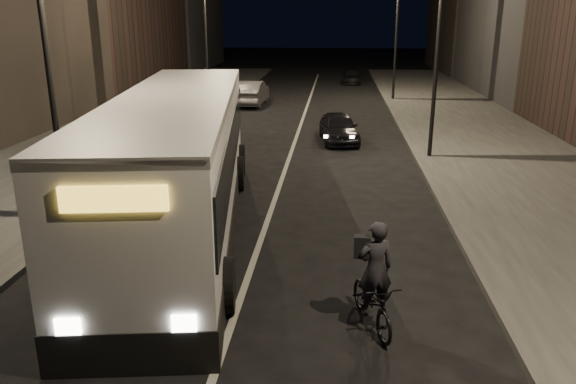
% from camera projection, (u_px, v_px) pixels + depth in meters
% --- Properties ---
extents(ground, '(180.00, 180.00, 0.00)m').
position_uv_depth(ground, '(241.00, 297.00, 11.51)').
color(ground, black).
rests_on(ground, ground).
extents(sidewalk_right, '(7.00, 70.00, 0.16)m').
position_uv_depth(sidewalk_right, '(491.00, 148.00, 24.08)').
color(sidewalk_right, '#333230').
rests_on(sidewalk_right, ground).
extents(sidewalk_left, '(7.00, 70.00, 0.16)m').
position_uv_depth(sidewalk_left, '(107.00, 140.00, 25.48)').
color(sidewalk_left, '#333230').
rests_on(sidewalk_left, ground).
extents(streetlight_right_mid, '(1.20, 0.44, 8.12)m').
position_uv_depth(streetlight_right_mid, '(433.00, 20.00, 20.85)').
color(streetlight_right_mid, black).
rests_on(streetlight_right_mid, sidewalk_right).
extents(streetlight_right_far, '(1.20, 0.44, 8.12)m').
position_uv_depth(streetlight_right_far, '(393.00, 17.00, 36.04)').
color(streetlight_right_far, black).
rests_on(streetlight_right_far, sidewalk_right).
extents(streetlight_left_near, '(1.20, 0.44, 8.12)m').
position_uv_depth(streetlight_left_near, '(53.00, 22.00, 14.13)').
color(streetlight_left_near, black).
rests_on(streetlight_left_near, sidewalk_left).
extents(streetlight_left_far, '(1.20, 0.44, 8.12)m').
position_uv_depth(streetlight_left_far, '(209.00, 18.00, 31.22)').
color(streetlight_left_far, black).
rests_on(streetlight_left_far, sidewalk_left).
extents(city_bus, '(4.64, 13.63, 3.61)m').
position_uv_depth(city_bus, '(179.00, 157.00, 14.77)').
color(city_bus, silver).
rests_on(city_bus, ground).
extents(cyclist_on_bicycle, '(1.19, 1.97, 2.14)m').
position_uv_depth(cyclist_on_bicycle, '(373.00, 292.00, 10.21)').
color(cyclist_on_bicycle, black).
rests_on(cyclist_on_bicycle, ground).
extents(car_near, '(2.04, 4.05, 1.32)m').
position_uv_depth(car_near, '(339.00, 127.00, 25.40)').
color(car_near, black).
rests_on(car_near, ground).
extents(car_mid, '(1.78, 4.80, 1.57)m').
position_uv_depth(car_mid, '(251.00, 93.00, 35.69)').
color(car_mid, '#3C3D3F').
rests_on(car_mid, ground).
extents(car_far, '(1.69, 3.91, 1.12)m').
position_uv_depth(car_far, '(352.00, 76.00, 47.17)').
color(car_far, black).
rests_on(car_far, ground).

